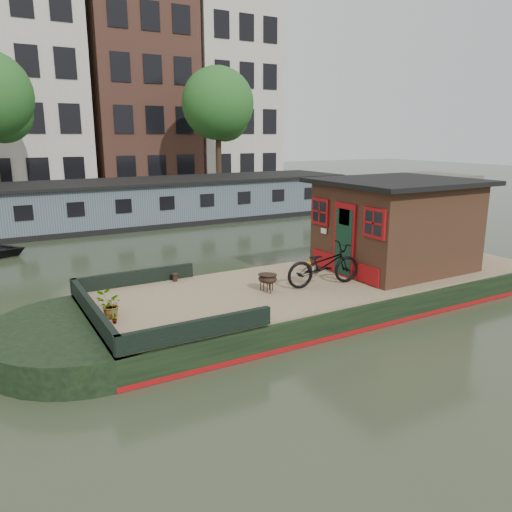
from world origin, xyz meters
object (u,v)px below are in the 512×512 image
brazier_front (266,283)px  brazier_rear (269,283)px  cabin (396,223)px  bicycle (324,265)px

brazier_front → brazier_rear: bearing=-72.1°
cabin → brazier_front: 4.30m
cabin → brazier_rear: 4.27m
brazier_front → brazier_rear: size_ratio=0.98×
cabin → bicycle: cabin is taller
bicycle → brazier_rear: (-1.43, 0.19, -0.30)m
bicycle → brazier_front: 1.52m
bicycle → brazier_front: bicycle is taller
brazier_rear → cabin: bearing=2.9°
cabin → bicycle: bearing=-171.6°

